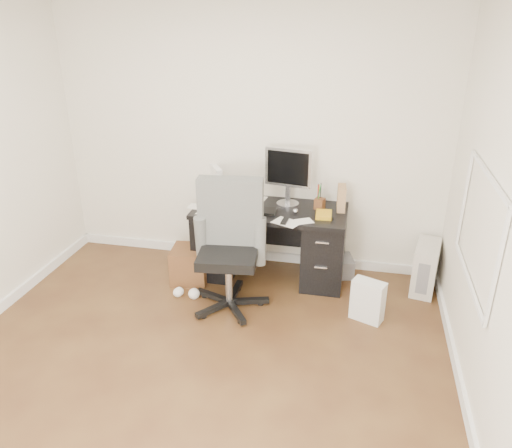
{
  "coord_description": "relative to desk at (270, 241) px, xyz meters",
  "views": [
    {
      "loc": [
        1.13,
        -2.85,
        2.59
      ],
      "look_at": [
        0.25,
        1.2,
        0.77
      ],
      "focal_mm": 35.0,
      "sensor_mm": 36.0,
      "label": 1
    }
  ],
  "objects": [
    {
      "name": "keyboard",
      "position": [
        -0.17,
        -0.12,
        0.36
      ],
      "size": [
        0.5,
        0.2,
        0.03
      ],
      "primitive_type": "cube",
      "rotation": [
        0.0,
        0.0,
        0.07
      ],
      "color": "black",
      "rests_on": "desk"
    },
    {
      "name": "lcd_monitor",
      "position": [
        0.15,
        0.14,
        0.65
      ],
      "size": [
        0.51,
        0.35,
        0.59
      ],
      "primitive_type": null,
      "rotation": [
        0.0,
        0.0,
        -0.17
      ],
      "color": "silver",
      "rests_on": "desk"
    },
    {
      "name": "room_shell",
      "position": [
        -0.27,
        -1.62,
        1.26
      ],
      "size": [
        4.02,
        4.02,
        2.71
      ],
      "color": "silver",
      "rests_on": "ground"
    },
    {
      "name": "desk",
      "position": [
        0.0,
        0.0,
        0.0
      ],
      "size": [
        1.5,
        0.7,
        0.75
      ],
      "color": "black",
      "rests_on": "ground"
    },
    {
      "name": "travel_mug",
      "position": [
        -0.53,
        0.02,
        0.43
      ],
      "size": [
        0.09,
        0.09,
        0.17
      ],
      "primitive_type": "cylinder",
      "rotation": [
        0.0,
        0.0,
        -0.34
      ],
      "color": "navy",
      "rests_on": "desk"
    },
    {
      "name": "computer_mouse",
      "position": [
        0.26,
        -0.08,
        0.38
      ],
      "size": [
        0.06,
        0.06,
        0.05
      ],
      "primitive_type": "sphere",
      "rotation": [
        0.0,
        0.0,
        -0.17
      ],
      "color": "silver",
      "rests_on": "desk"
    },
    {
      "name": "loose_papers",
      "position": [
        -0.2,
        -0.05,
        0.35
      ],
      "size": [
        1.1,
        0.6,
        0.0
      ],
      "primitive_type": null,
      "color": "white",
      "rests_on": "desk"
    },
    {
      "name": "yellow_book",
      "position": [
        0.54,
        -0.08,
        0.37
      ],
      "size": [
        0.17,
        0.21,
        0.04
      ],
      "primitive_type": "cube",
      "rotation": [
        0.0,
        0.0,
        0.06
      ],
      "color": "gold",
      "rests_on": "desk"
    },
    {
      "name": "wicker_basket",
      "position": [
        -0.77,
        -0.26,
        -0.22
      ],
      "size": [
        0.39,
        0.39,
        0.35
      ],
      "primitive_type": "cube",
      "rotation": [
        0.0,
        0.0,
        0.11
      ],
      "color": "#4A2E16",
      "rests_on": "ground"
    },
    {
      "name": "pc_tower",
      "position": [
        1.54,
        0.06,
        -0.16
      ],
      "size": [
        0.3,
        0.51,
        0.48
      ],
      "primitive_type": "cube",
      "rotation": [
        0.0,
        0.0,
        -0.19
      ],
      "color": "#BCB5A9",
      "rests_on": "ground"
    },
    {
      "name": "paper_remote",
      "position": [
        0.21,
        -0.3,
        0.36
      ],
      "size": [
        0.31,
        0.28,
        0.02
      ],
      "primitive_type": null,
      "rotation": [
        0.0,
        0.0,
        -0.42
      ],
      "color": "white",
      "rests_on": "desk"
    },
    {
      "name": "magazine_file",
      "position": [
        0.68,
        0.13,
        0.47
      ],
      "size": [
        0.12,
        0.21,
        0.24
      ],
      "primitive_type": "cube",
      "rotation": [
        0.0,
        0.0,
        0.08
      ],
      "color": "#A77551",
      "rests_on": "desk"
    },
    {
      "name": "ground",
      "position": [
        -0.3,
        -1.65,
        -0.4
      ],
      "size": [
        4.0,
        4.0,
        0.0
      ],
      "primitive_type": "plane",
      "color": "#412414",
      "rests_on": "ground"
    },
    {
      "name": "office_chair",
      "position": [
        -0.26,
        -0.65,
        0.2
      ],
      "size": [
        0.75,
        0.75,
        1.2
      ],
      "primitive_type": null,
      "rotation": [
        0.0,
        0.0,
        0.11
      ],
      "color": "#535653",
      "rests_on": "ground"
    },
    {
      "name": "pen_cup",
      "position": [
        0.47,
        0.1,
        0.48
      ],
      "size": [
        0.14,
        0.14,
        0.26
      ],
      "primitive_type": null,
      "rotation": [
        0.0,
        0.0,
        -0.3
      ],
      "color": "#532D17",
      "rests_on": "desk"
    },
    {
      "name": "shopping_bag",
      "position": [
        1.0,
        -0.6,
        -0.21
      ],
      "size": [
        0.34,
        0.29,
        0.38
      ],
      "primitive_type": "cube",
      "rotation": [
        0.0,
        0.0,
        -0.38
      ],
      "color": "silver",
      "rests_on": "ground"
    },
    {
      "name": "white_binder",
      "position": [
        -0.62,
        0.25,
        0.51
      ],
      "size": [
        0.25,
        0.3,
        0.31
      ],
      "primitive_type": "cube",
      "rotation": [
        0.0,
        0.0,
        0.55
      ],
      "color": "white",
      "rests_on": "desk"
    },
    {
      "name": "desk_printer",
      "position": [
        0.68,
        0.16,
        -0.3
      ],
      "size": [
        0.39,
        0.35,
        0.2
      ],
      "primitive_type": "cube",
      "rotation": [
        0.0,
        0.0,
        0.27
      ],
      "color": "slate",
      "rests_on": "ground"
    }
  ]
}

